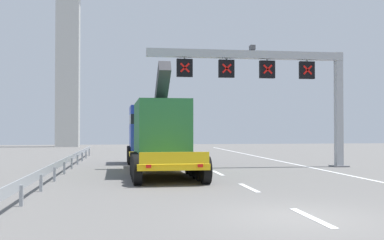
% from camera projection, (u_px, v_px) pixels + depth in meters
% --- Properties ---
extents(ground, '(112.00, 112.00, 0.00)m').
position_uv_depth(ground, '(298.00, 217.00, 11.52)').
color(ground, slate).
extents(lane_markings, '(0.20, 67.33, 0.01)m').
position_uv_depth(lane_markings, '(182.00, 156.00, 37.66)').
color(lane_markings, silver).
rests_on(lane_markings, ground).
extents(edge_line_right, '(0.20, 63.00, 0.01)m').
position_uv_depth(edge_line_right, '(327.00, 171.00, 24.27)').
color(edge_line_right, silver).
rests_on(edge_line_right, ground).
extents(overhead_lane_gantry, '(11.64, 0.90, 6.95)m').
position_uv_depth(overhead_lane_gantry, '(272.00, 73.00, 26.58)').
color(overhead_lane_gantry, '#9EA0A5').
rests_on(overhead_lane_gantry, ground).
extents(heavy_haul_truck_yellow, '(3.24, 14.11, 5.30)m').
position_uv_depth(heavy_haul_truck_yellow, '(156.00, 133.00, 25.60)').
color(heavy_haul_truck_yellow, yellow).
rests_on(heavy_haul_truck_yellow, ground).
extents(guardrail_left, '(0.13, 31.27, 0.76)m').
position_uv_depth(guardrail_left, '(67.00, 161.00, 24.00)').
color(guardrail_left, '#999EA3').
rests_on(guardrail_left, ground).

